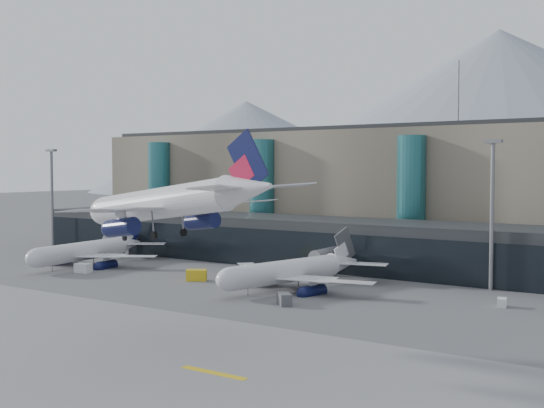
% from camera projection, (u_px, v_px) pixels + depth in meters
% --- Properties ---
extents(ground, '(900.00, 900.00, 0.00)m').
position_uv_depth(ground, '(167.00, 321.00, 92.46)').
color(ground, '#515154').
rests_on(ground, ground).
extents(runway_strip, '(400.00, 40.00, 0.04)m').
position_uv_depth(runway_strip, '(80.00, 345.00, 79.97)').
color(runway_strip, slate).
rests_on(runway_strip, ground).
extents(runway_markings, '(128.00, 1.00, 0.02)m').
position_uv_depth(runway_markings, '(80.00, 345.00, 79.97)').
color(runway_markings, gold).
rests_on(runway_markings, ground).
extents(concourse, '(170.00, 27.00, 10.00)m').
position_uv_depth(concourse, '(357.00, 245.00, 140.25)').
color(concourse, black).
rests_on(concourse, ground).
extents(terminal_main, '(130.00, 30.00, 31.00)m').
position_uv_depth(terminal_main, '(327.00, 188.00, 180.35)').
color(terminal_main, gray).
rests_on(terminal_main, ground).
extents(teal_towers, '(116.40, 19.40, 46.00)m').
position_uv_depth(teal_towers, '(331.00, 197.00, 161.59)').
color(teal_towers, '#26676C').
rests_on(teal_towers, ground).
extents(lightmast_left, '(3.00, 1.20, 25.60)m').
position_uv_depth(lightmast_left, '(52.00, 193.00, 173.31)').
color(lightmast_left, slate).
rests_on(lightmast_left, ground).
extents(lightmast_mid, '(3.00, 1.20, 25.60)m').
position_uv_depth(lightmast_mid, '(492.00, 206.00, 115.09)').
color(lightmast_mid, slate).
rests_on(lightmast_mid, ground).
extents(hero_jet, '(32.52, 32.40, 10.54)m').
position_uv_depth(hero_jet, '(178.00, 193.00, 78.28)').
color(hero_jet, silver).
rests_on(hero_jet, ground).
extents(jet_parked_left, '(34.79, 34.38, 11.25)m').
position_uv_depth(jet_parked_left, '(93.00, 245.00, 147.22)').
color(jet_parked_left, silver).
rests_on(jet_parked_left, ground).
extents(jet_parked_mid, '(33.48, 34.56, 11.10)m').
position_uv_depth(jet_parked_mid, '(299.00, 263.00, 118.43)').
color(jet_parked_mid, silver).
rests_on(jet_parked_mid, ground).
extents(veh_a, '(3.50, 2.28, 1.84)m').
position_uv_depth(veh_a, '(83.00, 268.00, 135.36)').
color(veh_a, silver).
rests_on(veh_a, ground).
extents(veh_b, '(1.90, 2.80, 1.52)m').
position_uv_depth(veh_b, '(264.00, 267.00, 137.40)').
color(veh_b, gold).
rests_on(veh_b, ground).
extents(veh_c, '(3.51, 3.46, 1.79)m').
position_uv_depth(veh_c, '(284.00, 299.00, 103.36)').
color(veh_c, '#4E4F53').
rests_on(veh_c, ground).
extents(veh_g, '(1.79, 2.49, 1.32)m').
position_uv_depth(veh_g, '(502.00, 303.00, 101.91)').
color(veh_g, silver).
rests_on(veh_g, ground).
extents(veh_h, '(4.16, 3.62, 2.04)m').
position_uv_depth(veh_h, '(196.00, 275.00, 125.72)').
color(veh_h, gold).
rests_on(veh_h, ground).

